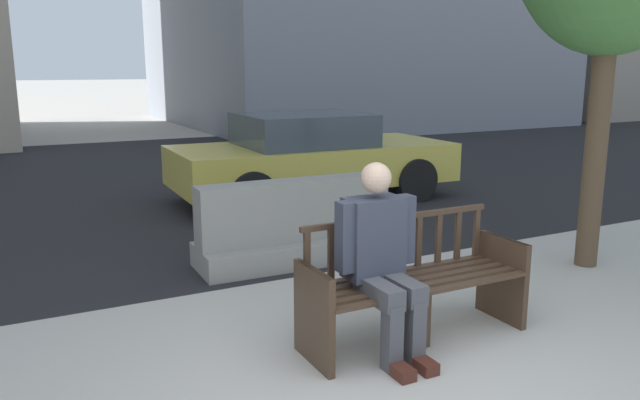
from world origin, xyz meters
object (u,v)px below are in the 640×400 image
(street_bench, at_px, (414,286))
(jersey_barrier_centre, at_px, (295,229))
(seated_person, at_px, (381,255))
(car_taxi_near, at_px, (311,157))

(street_bench, xyz_separation_m, jersey_barrier_centre, (0.02, 2.06, -0.06))
(street_bench, height_order, seated_person, seated_person)
(jersey_barrier_centre, bearing_deg, car_taxi_near, 60.62)
(street_bench, distance_m, seated_person, 0.44)
(street_bench, relative_size, seated_person, 1.29)
(street_bench, height_order, jersey_barrier_centre, street_bench)
(seated_person, distance_m, car_taxi_near, 5.11)
(street_bench, bearing_deg, jersey_barrier_centre, 89.46)
(street_bench, distance_m, car_taxi_near, 4.96)
(seated_person, height_order, car_taxi_near, seated_person)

